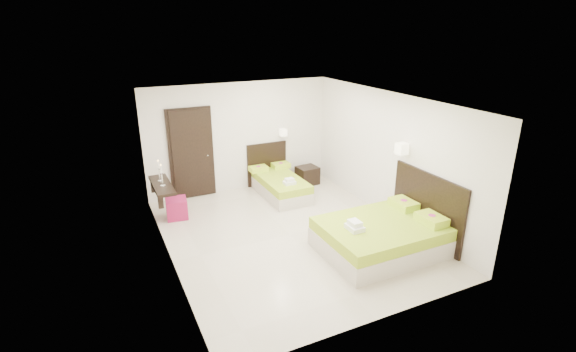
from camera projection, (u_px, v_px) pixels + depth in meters
name	position (u px, v px, depth m)	size (l,w,h in m)	color
floor	(290.00, 235.00, 8.09)	(5.50, 5.50, 0.00)	beige
bed_single	(279.00, 183.00, 9.94)	(1.04, 1.73, 1.43)	beige
bed_double	(384.00, 234.00, 7.46)	(2.10, 1.79, 1.73)	beige
nightstand	(307.00, 175.00, 10.61)	(0.50, 0.45, 0.45)	black
ottoman	(177.00, 208.00, 8.73)	(0.42, 0.42, 0.42)	maroon
door	(192.00, 154.00, 9.52)	(1.02, 0.15, 2.14)	black
console_shelf	(161.00, 185.00, 8.31)	(0.35, 1.20, 0.78)	black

